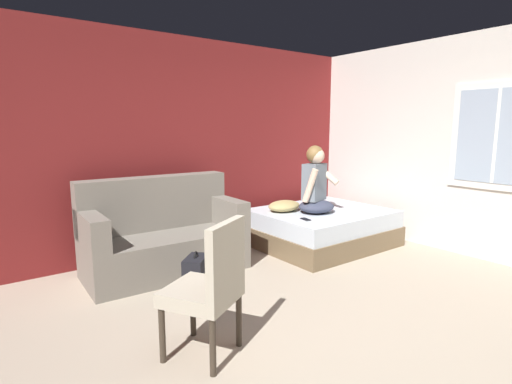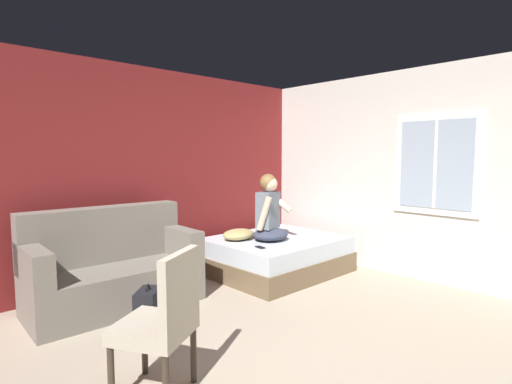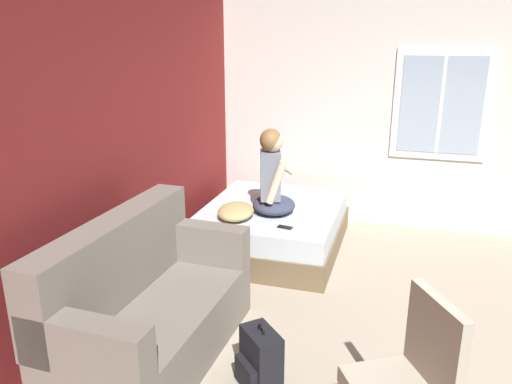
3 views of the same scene
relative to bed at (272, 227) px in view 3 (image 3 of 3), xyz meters
The scene contains 9 objects.
wall_back_accent 2.42m from the bed, 151.77° to the left, with size 11.01×0.16×2.70m, color maroon.
wall_side_with_window 2.62m from the bed, 59.87° to the right, with size 0.19×7.38×2.70m.
bed is the anchor object (origin of this frame).
couch 2.17m from the bed, behind, with size 1.73×0.88×1.04m.
side_chair 2.96m from the bed, 150.91° to the right, with size 0.63×0.63×0.98m.
person_seated 0.63m from the bed, 166.45° to the right, with size 0.63×0.57×0.88m.
backpack 2.26m from the bed, 166.91° to the right, with size 0.35×0.35×0.46m.
throw_pillow 0.61m from the bed, 149.92° to the left, with size 0.48×0.36×0.14m, color tan.
cell_phone 0.68m from the bed, 154.05° to the right, with size 0.07×0.14×0.01m, color black.
Camera 3 is at (-3.00, 0.75, 2.24)m, focal length 35.00 mm.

